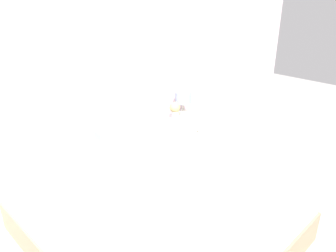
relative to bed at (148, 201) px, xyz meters
The scene contains 7 objects.
ground_plane 1.02m from the bed, 90.00° to the left, with size 12.00×12.00×0.00m, color #BCB7B2.
wall_back 1.45m from the bed, 90.00° to the left, with size 8.00×0.06×2.60m.
bed is the anchor object (origin of this frame).
nightstand 1.48m from the bed, 30.15° to the left, with size 0.43×0.44×0.51m.
table_lamp 1.63m from the bed, 31.60° to the left, with size 0.20×0.20×0.32m.
flower_vase 1.43m from the bed, 34.24° to the left, with size 0.13×0.13×0.23m.
teacup 1.42m from the bed, 27.52° to the left, with size 0.12×0.12×0.06m.
Camera 1 is at (-1.55, -2.78, 2.04)m, focal length 35.00 mm.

